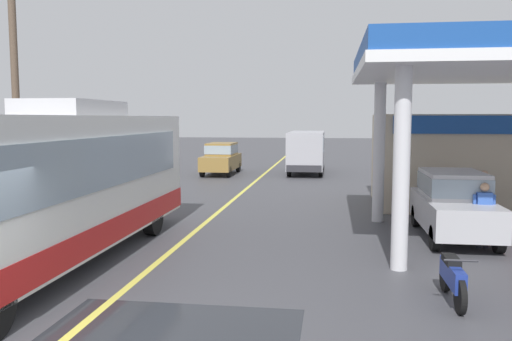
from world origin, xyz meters
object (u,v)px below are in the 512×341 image
(motorcycle_parked_forecourt, at_px, (452,277))
(pedestrian_by_shop, at_px, (484,211))
(minibus_opposing_lane, at_px, (307,148))
(pedestrian_near_pump, at_px, (483,194))
(car_trailing_behind_bus, at_px, (221,157))
(car_at_pump, at_px, (453,201))
(coach_bus_main, at_px, (53,189))

(motorcycle_parked_forecourt, distance_m, pedestrian_by_shop, 4.53)
(minibus_opposing_lane, height_order, pedestrian_by_shop, minibus_opposing_lane)
(pedestrian_near_pump, relative_size, car_trailing_behind_bus, 0.40)
(motorcycle_parked_forecourt, relative_size, pedestrian_near_pump, 1.08)
(car_at_pump, bearing_deg, car_trailing_behind_bus, 122.50)
(minibus_opposing_lane, bearing_deg, car_trailing_behind_bus, -163.27)
(coach_bus_main, xyz_separation_m, minibus_opposing_lane, (4.58, 20.77, -0.25))
(pedestrian_near_pump, xyz_separation_m, car_trailing_behind_bus, (-11.03, 12.99, 0.08))
(coach_bus_main, relative_size, car_at_pump, 2.63)
(pedestrian_near_pump, bearing_deg, car_trailing_behind_bus, 130.33)
(car_at_pump, distance_m, minibus_opposing_lane, 17.30)
(minibus_opposing_lane, relative_size, pedestrian_near_pump, 3.69)
(pedestrian_by_shop, bearing_deg, pedestrian_near_pump, 75.07)
(minibus_opposing_lane, bearing_deg, pedestrian_near_pump, -66.96)
(pedestrian_by_shop, bearing_deg, motorcycle_parked_forecourt, -111.42)
(coach_bus_main, height_order, car_trailing_behind_bus, coach_bus_main)
(minibus_opposing_lane, distance_m, pedestrian_near_pump, 15.72)
(minibus_opposing_lane, distance_m, car_trailing_behind_bus, 5.11)
(motorcycle_parked_forecourt, bearing_deg, pedestrian_near_pump, 71.37)
(pedestrian_near_pump, distance_m, car_trailing_behind_bus, 17.04)
(car_at_pump, xyz_separation_m, car_trailing_behind_bus, (-9.65, 15.15, 0.00))
(coach_bus_main, distance_m, pedestrian_near_pump, 12.47)
(minibus_opposing_lane, bearing_deg, motorcycle_parked_forecourt, -80.59)
(car_at_pump, relative_size, minibus_opposing_lane, 0.69)
(pedestrian_near_pump, distance_m, pedestrian_by_shop, 3.39)
(car_trailing_behind_bus, bearing_deg, pedestrian_near_pump, -49.67)
(car_at_pump, bearing_deg, minibus_opposing_lane, 106.03)
(minibus_opposing_lane, bearing_deg, coach_bus_main, -102.43)
(minibus_opposing_lane, bearing_deg, car_at_pump, -73.97)
(coach_bus_main, height_order, motorcycle_parked_forecourt, coach_bus_main)
(minibus_opposing_lane, xyz_separation_m, pedestrian_by_shop, (5.28, -17.73, -0.54))
(motorcycle_parked_forecourt, bearing_deg, car_at_pump, 77.84)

